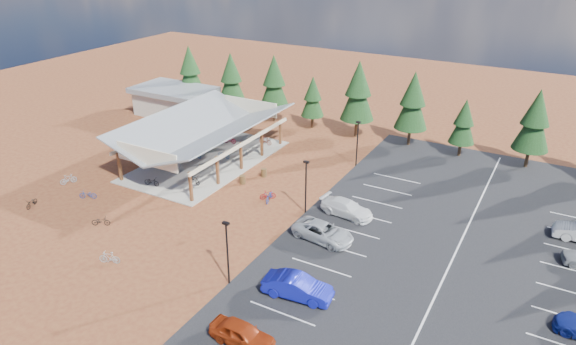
{
  "coord_description": "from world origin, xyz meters",
  "views": [
    {
      "loc": [
        23.66,
        -34.48,
        23.09
      ],
      "look_at": [
        1.99,
        4.12,
        2.49
      ],
      "focal_mm": 32.0,
      "sensor_mm": 36.0,
      "label": 1
    }
  ],
  "objects_px": {
    "bike_0": "(152,181)",
    "bike_3": "(230,140)",
    "lamp_post_0": "(227,249)",
    "bike_13": "(109,258)",
    "lamp_post_2": "(357,140)",
    "bike_pavilion": "(205,129)",
    "bike_5": "(210,166)",
    "bike_15": "(268,195)",
    "bike_2": "(196,153)",
    "bike_1": "(178,166)",
    "bike_6": "(224,155)",
    "lamp_post_1": "(306,183)",
    "car_3": "(347,208)",
    "bike_14": "(270,196)",
    "bike_7": "(265,140)",
    "outbuilding": "(174,101)",
    "car_2": "(323,232)",
    "car_0": "(242,334)",
    "car_1": "(298,287)",
    "bike_9": "(68,179)",
    "bike_10": "(88,194)",
    "bike_8": "(32,203)",
    "bike_4": "(194,179)",
    "trash_bin_1": "(264,173)"
  },
  "relations": [
    {
      "from": "trash_bin_1",
      "to": "bike_7",
      "type": "distance_m",
      "value": 8.81
    },
    {
      "from": "bike_1",
      "to": "car_3",
      "type": "bearing_deg",
      "value": -83.23
    },
    {
      "from": "bike_pavilion",
      "to": "lamp_post_2",
      "type": "bearing_deg",
      "value": 25.02
    },
    {
      "from": "bike_1",
      "to": "bike_6",
      "type": "bearing_deg",
      "value": -17.75
    },
    {
      "from": "bike_1",
      "to": "car_3",
      "type": "height_order",
      "value": "car_3"
    },
    {
      "from": "lamp_post_2",
      "to": "bike_9",
      "type": "height_order",
      "value": "lamp_post_2"
    },
    {
      "from": "car_3",
      "to": "bike_2",
      "type": "bearing_deg",
      "value": 86.86
    },
    {
      "from": "bike_5",
      "to": "bike_15",
      "type": "bearing_deg",
      "value": -86.44
    },
    {
      "from": "bike_3",
      "to": "bike_15",
      "type": "height_order",
      "value": "bike_3"
    },
    {
      "from": "lamp_post_2",
      "to": "bike_pavilion",
      "type": "bearing_deg",
      "value": -154.98
    },
    {
      "from": "lamp_post_0",
      "to": "bike_14",
      "type": "bearing_deg",
      "value": 108.06
    },
    {
      "from": "bike_pavilion",
      "to": "bike_8",
      "type": "xyz_separation_m",
      "value": [
        -7.75,
        -16.5,
        -3.4
      ]
    },
    {
      "from": "bike_6",
      "to": "bike_7",
      "type": "height_order",
      "value": "bike_7"
    },
    {
      "from": "bike_pavilion",
      "to": "car_0",
      "type": "bearing_deg",
      "value": -48.28
    },
    {
      "from": "bike_0",
      "to": "bike_3",
      "type": "xyz_separation_m",
      "value": [
        0.2,
        13.25,
        0.05
      ]
    },
    {
      "from": "bike_7",
      "to": "bike_14",
      "type": "relative_size",
      "value": 0.92
    },
    {
      "from": "bike_5",
      "to": "trash_bin_1",
      "type": "bearing_deg",
      "value": -54.84
    },
    {
      "from": "lamp_post_0",
      "to": "bike_15",
      "type": "height_order",
      "value": "lamp_post_0"
    },
    {
      "from": "bike_13",
      "to": "car_2",
      "type": "xyz_separation_m",
      "value": [
        12.91,
        11.06,
        0.26
      ]
    },
    {
      "from": "lamp_post_0",
      "to": "bike_7",
      "type": "height_order",
      "value": "lamp_post_0"
    },
    {
      "from": "lamp_post_2",
      "to": "bike_2",
      "type": "distance_m",
      "value": 18.23
    },
    {
      "from": "car_0",
      "to": "bike_7",
      "type": "bearing_deg",
      "value": 29.41
    },
    {
      "from": "bike_5",
      "to": "car_3",
      "type": "height_order",
      "value": "car_3"
    },
    {
      "from": "lamp_post_2",
      "to": "bike_8",
      "type": "distance_m",
      "value": 32.81
    },
    {
      "from": "lamp_post_0",
      "to": "car_1",
      "type": "bearing_deg",
      "value": 11.92
    },
    {
      "from": "lamp_post_1",
      "to": "bike_15",
      "type": "distance_m",
      "value": 5.04
    },
    {
      "from": "lamp_post_1",
      "to": "bike_8",
      "type": "relative_size",
      "value": 3.18
    },
    {
      "from": "bike_pavilion",
      "to": "bike_2",
      "type": "bearing_deg",
      "value": 176.55
    },
    {
      "from": "bike_15",
      "to": "car_3",
      "type": "height_order",
      "value": "car_3"
    },
    {
      "from": "bike_0",
      "to": "bike_8",
      "type": "height_order",
      "value": "bike_0"
    },
    {
      "from": "car_1",
      "to": "bike_9",
      "type": "bearing_deg",
      "value": 74.04
    },
    {
      "from": "bike_2",
      "to": "car_1",
      "type": "distance_m",
      "value": 27.04
    },
    {
      "from": "lamp_post_2",
      "to": "bike_7",
      "type": "bearing_deg",
      "value": 178.79
    },
    {
      "from": "lamp_post_0",
      "to": "bike_13",
      "type": "bearing_deg",
      "value": -165.59
    },
    {
      "from": "bike_9",
      "to": "bike_13",
      "type": "bearing_deg",
      "value": 176.64
    },
    {
      "from": "bike_6",
      "to": "car_2",
      "type": "bearing_deg",
      "value": -116.9
    },
    {
      "from": "bike_2",
      "to": "bike_4",
      "type": "bearing_deg",
      "value": -130.81
    },
    {
      "from": "lamp_post_2",
      "to": "bike_14",
      "type": "xyz_separation_m",
      "value": [
        -4.02,
        -11.67,
        -2.47
      ]
    },
    {
      "from": "bike_4",
      "to": "bike_8",
      "type": "xyz_separation_m",
      "value": [
        -10.18,
        -11.16,
        -0.16
      ]
    },
    {
      "from": "outbuilding",
      "to": "bike_2",
      "type": "height_order",
      "value": "outbuilding"
    },
    {
      "from": "bike_5",
      "to": "car_1",
      "type": "bearing_deg",
      "value": -107.88
    },
    {
      "from": "bike_10",
      "to": "bike_13",
      "type": "height_order",
      "value": "bike_13"
    },
    {
      "from": "bike_9",
      "to": "bike_10",
      "type": "bearing_deg",
      "value": -171.14
    },
    {
      "from": "bike_10",
      "to": "car_0",
      "type": "distance_m",
      "value": 25.28
    },
    {
      "from": "bike_7",
      "to": "outbuilding",
      "type": "bearing_deg",
      "value": 79.92
    },
    {
      "from": "bike_3",
      "to": "bike_14",
      "type": "height_order",
      "value": "bike_3"
    },
    {
      "from": "bike_pavilion",
      "to": "outbuilding",
      "type": "relative_size",
      "value": 1.76
    },
    {
      "from": "bike_0",
      "to": "car_0",
      "type": "relative_size",
      "value": 0.39
    },
    {
      "from": "lamp_post_0",
      "to": "bike_2",
      "type": "distance_m",
      "value": 24.03
    },
    {
      "from": "lamp_post_0",
      "to": "car_1",
      "type": "height_order",
      "value": "lamp_post_0"
    }
  ]
}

